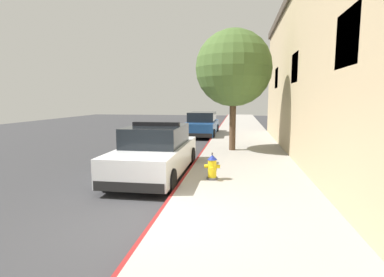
{
  "coord_description": "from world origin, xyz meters",
  "views": [
    {
      "loc": [
        1.49,
        -5.32,
        2.38
      ],
      "look_at": [
        -0.13,
        5.14,
        1.0
      ],
      "focal_mm": 28.04,
      "sensor_mm": 36.0,
      "label": 1
    }
  ],
  "objects_px": {
    "fire_hydrant": "(212,167)",
    "police_cruiser": "(156,152)",
    "street_tree": "(234,68)",
    "parked_car_silver_ahead": "(202,125)"
  },
  "relations": [
    {
      "from": "fire_hydrant",
      "to": "street_tree",
      "type": "xyz_separation_m",
      "value": [
        0.45,
        5.09,
        3.21
      ]
    },
    {
      "from": "fire_hydrant",
      "to": "police_cruiser",
      "type": "bearing_deg",
      "value": 156.95
    },
    {
      "from": "police_cruiser",
      "to": "street_tree",
      "type": "height_order",
      "value": "street_tree"
    },
    {
      "from": "police_cruiser",
      "to": "street_tree",
      "type": "distance_m",
      "value": 5.71
    },
    {
      "from": "police_cruiser",
      "to": "parked_car_silver_ahead",
      "type": "relative_size",
      "value": 1.0
    },
    {
      "from": "police_cruiser",
      "to": "fire_hydrant",
      "type": "relative_size",
      "value": 6.37
    },
    {
      "from": "police_cruiser",
      "to": "parked_car_silver_ahead",
      "type": "xyz_separation_m",
      "value": [
        0.19,
        10.44,
        -0.0
      ]
    },
    {
      "from": "fire_hydrant",
      "to": "parked_car_silver_ahead",
      "type": "bearing_deg",
      "value": 98.35
    },
    {
      "from": "parked_car_silver_ahead",
      "to": "street_tree",
      "type": "xyz_separation_m",
      "value": [
        2.1,
        -6.13,
        2.97
      ]
    },
    {
      "from": "police_cruiser",
      "to": "parked_car_silver_ahead",
      "type": "height_order",
      "value": "police_cruiser"
    }
  ]
}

